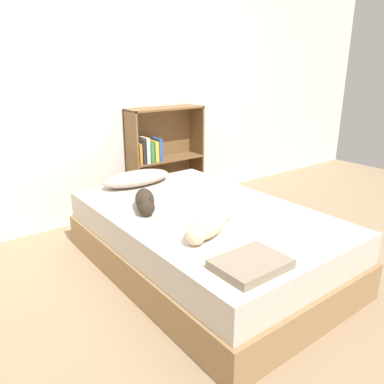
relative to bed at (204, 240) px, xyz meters
The scene contains 8 objects.
ground_plane 0.23m from the bed, ahead, with size 8.00×8.00×0.00m, color #997F60.
wall_back 1.78m from the bed, 90.00° to the left, with size 8.00×0.06×2.50m.
bed is the anchor object (origin of this frame).
pillow 0.91m from the bed, 95.88° to the left, with size 0.64×0.29×0.12m.
cat_light 0.54m from the bed, 127.15° to the right, with size 0.53×0.33×0.15m.
cat_dark 0.54m from the bed, 141.61° to the left, with size 0.29×0.47×0.15m.
bookshelf 1.44m from the bed, 70.24° to the left, with size 0.83×0.26×1.08m.
blanket_fold 0.90m from the bed, 112.99° to the right, with size 0.38×0.29×0.05m.
Camera 1 is at (-1.63, -1.98, 1.48)m, focal length 35.00 mm.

